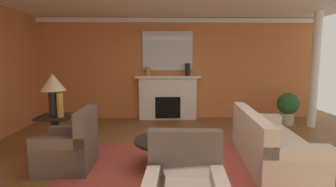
{
  "coord_description": "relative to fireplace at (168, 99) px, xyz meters",
  "views": [
    {
      "loc": [
        -0.37,
        -4.31,
        1.72
      ],
      "look_at": [
        -0.23,
        1.17,
        1.0
      ],
      "focal_mm": 28.79,
      "sensor_mm": 36.0,
      "label": 1
    }
  ],
  "objects": [
    {
      "name": "table_lamp",
      "position": [
        -2.1,
        -2.73,
        0.64
      ],
      "size": [
        0.44,
        0.44,
        0.75
      ],
      "color": "black",
      "rests_on": "side_table"
    },
    {
      "name": "vase_on_side_table",
      "position": [
        -1.95,
        -2.85,
        0.33
      ],
      "size": [
        0.11,
        0.11,
        0.42
      ],
      "primitive_type": "cylinder",
      "color": "#B7892D",
      "rests_on": "side_table"
    },
    {
      "name": "vase_mantel_left",
      "position": [
        -0.55,
        -0.05,
        0.78
      ],
      "size": [
        0.14,
        0.14,
        0.25
      ],
      "primitive_type": "cylinder",
      "color": "#B7892D",
      "rests_on": "fireplace"
    },
    {
      "name": "fireplace",
      "position": [
        0.0,
        0.0,
        0.0
      ],
      "size": [
        1.8,
        0.35,
        1.23
      ],
      "color": "white",
      "rests_on": "ground_plane"
    },
    {
      "name": "column_white",
      "position": [
        3.6,
        -0.97,
        0.84
      ],
      "size": [
        0.2,
        0.2,
        2.84
      ],
      "primitive_type": "cylinder",
      "color": "white",
      "rests_on": "ground_plane"
    },
    {
      "name": "book_red_cover",
      "position": [
        0.01,
        -3.26,
        -0.11
      ],
      "size": [
        0.22,
        0.17,
        0.05
      ],
      "primitive_type": "cube",
      "rotation": [
        0.0,
        0.0,
        0.14
      ],
      "color": "tan",
      "rests_on": "coffee_table"
    },
    {
      "name": "side_table",
      "position": [
        -2.1,
        -2.73,
        -0.18
      ],
      "size": [
        0.56,
        0.56,
        0.7
      ],
      "color": "black",
      "rests_on": "ground_plane"
    },
    {
      "name": "crown_moulding",
      "position": [
        0.18,
        0.13,
        2.18
      ],
      "size": [
        8.15,
        0.08,
        0.12
      ],
      "primitive_type": "cube",
      "color": "white"
    },
    {
      "name": "vase_mantel_right",
      "position": [
        0.55,
        -0.05,
        0.82
      ],
      "size": [
        0.14,
        0.14,
        0.35
      ],
      "primitive_type": "cylinder",
      "color": "black",
      "rests_on": "fireplace"
    },
    {
      "name": "potted_plant",
      "position": [
        3.11,
        -0.71,
        -0.09
      ],
      "size": [
        0.56,
        0.56,
        0.83
      ],
      "color": "#BCB29E",
      "rests_on": "ground_plane"
    },
    {
      "name": "sofa",
      "position": [
        1.58,
        -3.3,
        -0.28
      ],
      "size": [
        1.08,
        2.17,
        0.85
      ],
      "color": "beige",
      "rests_on": "ground_plane"
    },
    {
      "name": "armchair_near_window",
      "position": [
        -1.62,
        -3.43,
        -0.28
      ],
      "size": [
        0.8,
        0.8,
        0.95
      ],
      "color": "brown",
      "rests_on": "ground_plane"
    },
    {
      "name": "book_art_folio",
      "position": [
        -0.18,
        -3.3,
        -0.06
      ],
      "size": [
        0.24,
        0.16,
        0.04
      ],
      "primitive_type": "cube",
      "rotation": [
        0.0,
        0.0,
        0.07
      ],
      "color": "navy",
      "rests_on": "coffee_table"
    },
    {
      "name": "ground_plane",
      "position": [
        0.18,
        -3.2,
        -0.58
      ],
      "size": [
        9.82,
        9.82,
        0.0
      ],
      "primitive_type": "plane",
      "color": "brown"
    },
    {
      "name": "area_rug",
      "position": [
        -0.11,
        -3.4,
        -0.58
      ],
      "size": [
        3.18,
        2.37,
        0.01
      ],
      "primitive_type": "cube",
      "color": "#993D33",
      "rests_on": "ground_plane"
    },
    {
      "name": "mantel_mirror",
      "position": [
        0.0,
        0.12,
        1.34
      ],
      "size": [
        1.4,
        0.04,
        1.08
      ],
      "primitive_type": "cube",
      "color": "silver"
    },
    {
      "name": "coffee_table",
      "position": [
        -0.11,
        -3.4,
        -0.25
      ],
      "size": [
        1.0,
        1.0,
        0.45
      ],
      "color": "black",
      "rests_on": "ground_plane"
    },
    {
      "name": "wall_fireplace",
      "position": [
        0.18,
        0.21,
        0.84
      ],
      "size": [
        8.15,
        0.12,
        2.84
      ],
      "primitive_type": "cube",
      "color": "#CC723D",
      "rests_on": "ground_plane"
    }
  ]
}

